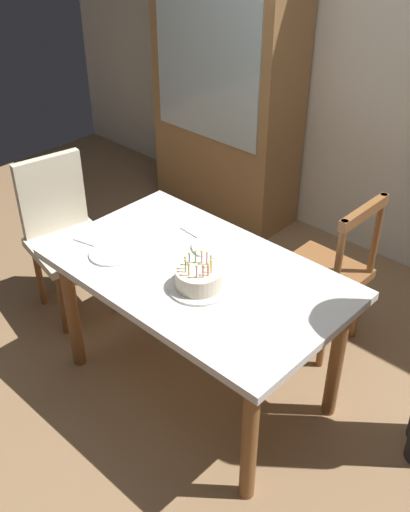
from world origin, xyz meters
TOP-DOWN VIEW (x-y plane):
  - ground at (0.00, 0.00)m, footprint 6.40×6.40m
  - back_wall at (0.00, 1.85)m, footprint 6.40×0.10m
  - dining_table at (0.00, 0.00)m, footprint 1.42×0.85m
  - birthday_cake at (0.10, -0.10)m, footprint 0.28×0.28m
  - plate_near_celebrant at (-0.39, -0.19)m, footprint 0.22×0.22m
  - plate_far_side at (-0.07, 0.19)m, footprint 0.22×0.22m
  - fork_near_celebrant at (-0.55, -0.21)m, footprint 0.18×0.06m
  - fork_far_side at (-0.23, 0.21)m, footprint 0.18×0.03m
  - chair_spindle_back at (0.25, 0.75)m, footprint 0.44×0.44m
  - chair_upholstered at (-1.10, -0.01)m, footprint 0.52×0.52m
  - china_cabinet at (-1.19, 1.56)m, footprint 1.10×0.45m

SIDE VIEW (x-z plane):
  - ground at x=0.00m, z-range 0.00..0.00m
  - chair_spindle_back at x=0.25m, z-range -0.02..0.93m
  - chair_upholstered at x=-1.10m, z-range 0.06..1.01m
  - dining_table at x=0.00m, z-range 0.27..1.03m
  - fork_near_celebrant at x=-0.55m, z-range 0.76..0.77m
  - fork_far_side at x=-0.23m, z-range 0.76..0.77m
  - plate_near_celebrant at x=-0.39m, z-range 0.76..0.77m
  - plate_far_side at x=-0.07m, z-range 0.76..0.77m
  - birthday_cake at x=0.10m, z-range 0.72..0.89m
  - china_cabinet at x=-1.19m, z-range 0.00..1.90m
  - back_wall at x=0.00m, z-range 0.00..2.60m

